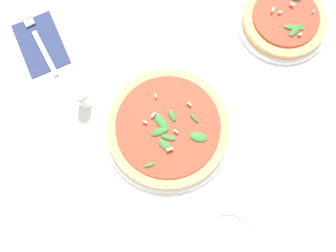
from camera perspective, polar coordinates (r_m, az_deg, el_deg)
name	(u,v)px	position (r m, az deg, el deg)	size (l,w,h in m)	color
ground_plane	(163,143)	(0.76, -0.87, -2.94)	(6.00, 6.00, 0.00)	silver
pizza_arugula_main	(168,127)	(0.75, 0.00, -0.24)	(0.30, 0.30, 0.05)	white
pizza_personal_side	(284,20)	(0.90, 19.51, 16.95)	(0.23, 0.23, 0.05)	white
napkin	(41,44)	(0.90, -21.31, 13.20)	(0.16, 0.11, 0.01)	navy
fork	(39,40)	(0.90, -21.62, 13.71)	(0.21, 0.05, 0.00)	silver
side_plate_white	(228,247)	(0.75, 10.45, -20.04)	(0.15, 0.15, 0.02)	white
shaker_pepper	(82,98)	(0.78, -14.67, 4.67)	(0.03, 0.03, 0.07)	silver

